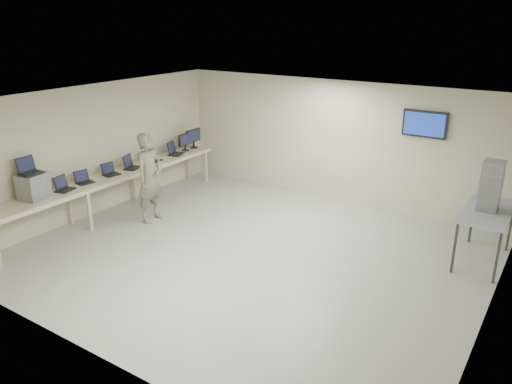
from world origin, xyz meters
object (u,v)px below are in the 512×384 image
Objects in this scene: soldier at (150,178)px; side_table at (488,214)px; equipment_box at (33,186)px; workbench at (112,178)px.

soldier reaches higher than side_table.
side_table is at bearing 18.73° from equipment_box.
equipment_box is 0.30× the size of side_table.
equipment_box is at bearing -92.00° from workbench.
equipment_box is (-0.06, -1.80, 0.32)m from workbench.
equipment_box is 2.24m from soldier.
soldier is 1.16× the size of side_table.
equipment_box is 8.20m from side_table.
soldier is at bearing -163.71° from side_table.
side_table is (7.25, 3.82, -0.24)m from equipment_box.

